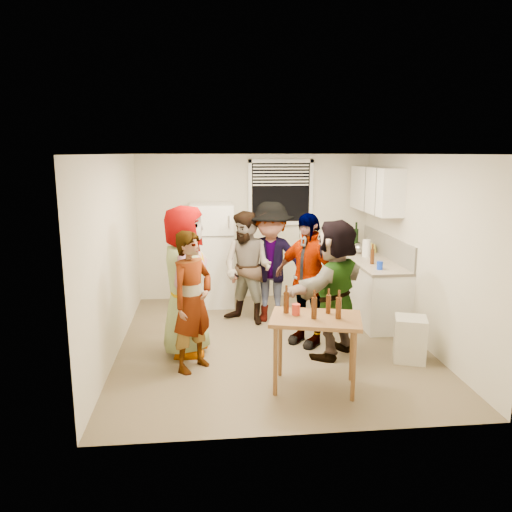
{
  "coord_description": "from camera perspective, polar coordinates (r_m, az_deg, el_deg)",
  "views": [
    {
      "loc": [
        -0.85,
        -6.3,
        2.51
      ],
      "look_at": [
        -0.18,
        0.26,
        1.15
      ],
      "focal_mm": 35.0,
      "sensor_mm": 36.0,
      "label": 1
    }
  ],
  "objects": [
    {
      "name": "beer_bottle_counter",
      "position": [
        7.59,
        13.11,
        -0.9
      ],
      "size": [
        0.06,
        0.06,
        0.22
      ],
      "primitive_type": "cylinder",
      "color": "#47230C",
      "rests_on": "countertop"
    },
    {
      "name": "guest_back_left",
      "position": [
        7.62,
        -0.94,
        -7.59
      ],
      "size": [
        1.67,
        1.84,
        0.64
      ],
      "primitive_type": "imported",
      "rotation": [
        0.0,
        0.0,
        -0.65
      ],
      "color": "brown",
      "rests_on": "ground"
    },
    {
      "name": "guest_stripe",
      "position": [
        6.14,
        -7.09,
        -12.59
      ],
      "size": [
        1.64,
        1.55,
        0.4
      ],
      "primitive_type": "imported",
      "rotation": [
        0.0,
        0.0,
        0.84
      ],
      "color": "#141933",
      "rests_on": "ground"
    },
    {
      "name": "guest_orange",
      "position": [
        6.55,
        8.75,
        -11.03
      ],
      "size": [
        2.37,
        2.37,
        0.51
      ],
      "primitive_type": "imported",
      "rotation": [
        0.0,
        0.0,
        3.93
      ],
      "color": "#D68D4D",
      "rests_on": "ground"
    },
    {
      "name": "kettle",
      "position": [
        8.36,
        11.65,
        0.32
      ],
      "size": [
        0.28,
        0.26,
        0.2
      ],
      "primitive_type": null,
      "rotation": [
        0.0,
        0.0,
        -0.28
      ],
      "color": "silver",
      "rests_on": "countertop"
    },
    {
      "name": "trash_bin",
      "position": [
        6.5,
        17.17,
        -9.25
      ],
      "size": [
        0.47,
        0.47,
        0.55
      ],
      "primitive_type": "cube",
      "rotation": [
        0.0,
        0.0,
        -0.34
      ],
      "color": "beige",
      "rests_on": "ground"
    },
    {
      "name": "beer_bottle_table",
      "position": [
        5.52,
        8.24,
        -6.49
      ],
      "size": [
        0.05,
        0.05,
        0.2
      ],
      "primitive_type": "cylinder",
      "color": "#47230C",
      "rests_on": "serving_table"
    },
    {
      "name": "blue_cup",
      "position": [
        7.27,
        13.94,
        -1.5
      ],
      "size": [
        0.09,
        0.09,
        0.12
      ],
      "primitive_type": "cylinder",
      "color": "#0F36D7",
      "rests_on": "countertop"
    },
    {
      "name": "countertop",
      "position": [
        8.05,
        12.75,
        -0.33
      ],
      "size": [
        0.64,
        2.22,
        0.04
      ],
      "primitive_type": "cube",
      "color": "#BAAB96",
      "rests_on": "counter_lower"
    },
    {
      "name": "guest_grey",
      "position": [
        6.6,
        -7.86,
        -10.84
      ],
      "size": [
        2.01,
        1.19,
        0.6
      ],
      "primitive_type": "imported",
      "rotation": [
        0.0,
        0.0,
        1.43
      ],
      "color": "gray",
      "rests_on": "ground"
    },
    {
      "name": "red_cup",
      "position": [
        5.43,
        4.59,
        -6.7
      ],
      "size": [
        0.09,
        0.09,
        0.12
      ],
      "primitive_type": "cylinder",
      "color": "red",
      "rests_on": "serving_table"
    },
    {
      "name": "window",
      "position": [
        8.64,
        2.84,
        7.26
      ],
      "size": [
        1.12,
        0.1,
        1.06
      ],
      "primitive_type": null,
      "color": "white",
      "rests_on": "room"
    },
    {
      "name": "backsplash",
      "position": [
        8.1,
        14.73,
        1.1
      ],
      "size": [
        0.03,
        2.2,
        0.36
      ],
      "primitive_type": "cube",
      "color": "#B6B2A7",
      "rests_on": "countertop"
    },
    {
      "name": "counter_lower",
      "position": [
        8.15,
        12.61,
        -3.42
      ],
      "size": [
        0.6,
        2.2,
        0.86
      ],
      "primitive_type": "cube",
      "color": "white",
      "rests_on": "ground"
    },
    {
      "name": "picture_frame",
      "position": [
        8.5,
        13.27,
        0.91
      ],
      "size": [
        0.02,
        0.17,
        0.14
      ],
      "primitive_type": "cube",
      "color": "#E0D449",
      "rests_on": "countertop"
    },
    {
      "name": "room",
      "position": [
        6.84,
        1.72,
        -9.89
      ],
      "size": [
        4.0,
        4.5,
        2.5
      ],
      "primitive_type": null,
      "color": "beige",
      "rests_on": "ground"
    },
    {
      "name": "wine_bottle",
      "position": [
        8.87,
        11.3,
        0.97
      ],
      "size": [
        0.08,
        0.08,
        0.33
      ],
      "primitive_type": "cylinder",
      "color": "black",
      "rests_on": "countertop"
    },
    {
      "name": "guest_back_right",
      "position": [
        7.7,
        1.65,
        -7.36
      ],
      "size": [
        1.64,
        2.08,
        0.67
      ],
      "primitive_type": "imported",
      "rotation": [
        0.0,
        0.0,
        -0.29
      ],
      "color": "#44444A",
      "rests_on": "ground"
    },
    {
      "name": "paper_towel",
      "position": [
        8.11,
        12.46,
        -0.08
      ],
      "size": [
        0.13,
        0.13,
        0.27
      ],
      "primitive_type": "cylinder",
      "color": "white",
      "rests_on": "countertop"
    },
    {
      "name": "upper_cabinets",
      "position": [
        8.13,
        13.52,
        7.39
      ],
      "size": [
        0.34,
        1.6,
        0.7
      ],
      "primitive_type": "cube",
      "color": "white",
      "rests_on": "room"
    },
    {
      "name": "refrigerator",
      "position": [
        8.35,
        -5.05,
        0.15
      ],
      "size": [
        0.7,
        0.7,
        1.7
      ],
      "primitive_type": "cube",
      "color": "white",
      "rests_on": "ground"
    },
    {
      "name": "serving_table",
      "position": [
        5.68,
        6.65,
        -14.66
      ],
      "size": [
        1.08,
        0.85,
        0.8
      ],
      "primitive_type": null,
      "rotation": [
        0.0,
        0.0,
        -0.25
      ],
      "color": "brown",
      "rests_on": "ground"
    },
    {
      "name": "guest_black",
      "position": [
        6.87,
        5.72,
        -9.84
      ],
      "size": [
        2.0,
        1.95,
        0.43
      ],
      "primitive_type": "imported",
      "rotation": [
        0.0,
        0.0,
        -0.83
      ],
      "color": "black",
      "rests_on": "ground"
    }
  ]
}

